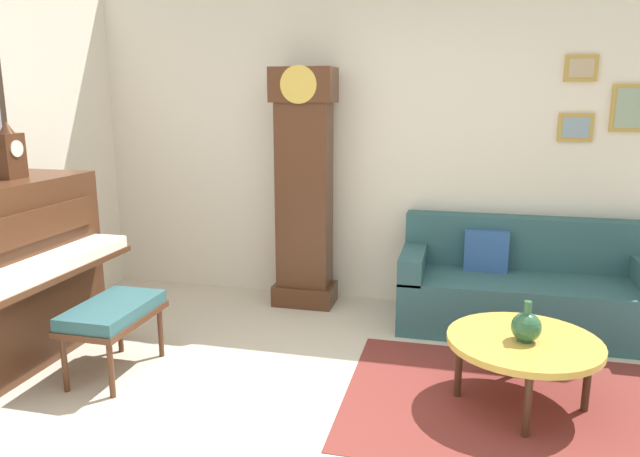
% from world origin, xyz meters
% --- Properties ---
extents(ground_plane, '(6.40, 6.00, 0.10)m').
position_xyz_m(ground_plane, '(0.00, 0.00, -0.05)').
color(ground_plane, beige).
extents(wall_back, '(5.30, 0.13, 2.80)m').
position_xyz_m(wall_back, '(0.01, 2.40, 1.40)').
color(wall_back, silver).
rests_on(wall_back, ground_plane).
extents(area_rug, '(2.10, 1.50, 0.01)m').
position_xyz_m(area_rug, '(1.13, 0.68, 0.00)').
color(area_rug, maroon).
rests_on(area_rug, ground_plane).
extents(piano, '(0.87, 1.44, 1.25)m').
position_xyz_m(piano, '(-2.23, 0.43, 0.63)').
color(piano, '#4C2B19').
rests_on(piano, ground_plane).
extents(piano_bench, '(0.42, 0.70, 0.48)m').
position_xyz_m(piano_bench, '(-1.45, 0.49, 0.41)').
color(piano_bench, '#4C2B19').
rests_on(piano_bench, ground_plane).
extents(grandfather_clock, '(0.52, 0.34, 2.03)m').
position_xyz_m(grandfather_clock, '(-0.59, 2.08, 0.96)').
color(grandfather_clock, '#4C2B19').
rests_on(grandfather_clock, ground_plane).
extents(couch, '(1.90, 0.80, 0.84)m').
position_xyz_m(couch, '(1.22, 1.97, 0.31)').
color(couch, '#2D565B').
rests_on(couch, ground_plane).
extents(coffee_table, '(0.88, 0.88, 0.41)m').
position_xyz_m(coffee_table, '(1.10, 0.70, 0.38)').
color(coffee_table, gold).
rests_on(coffee_table, ground_plane).
extents(mantel_clock, '(0.13, 0.18, 0.38)m').
position_xyz_m(mantel_clock, '(-2.23, 0.64, 1.42)').
color(mantel_clock, '#4C2B19').
rests_on(mantel_clock, piano).
extents(green_jug, '(0.17, 0.17, 0.24)m').
position_xyz_m(green_jug, '(1.10, 0.67, 0.50)').
color(green_jug, '#234C33').
rests_on(green_jug, coffee_table).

